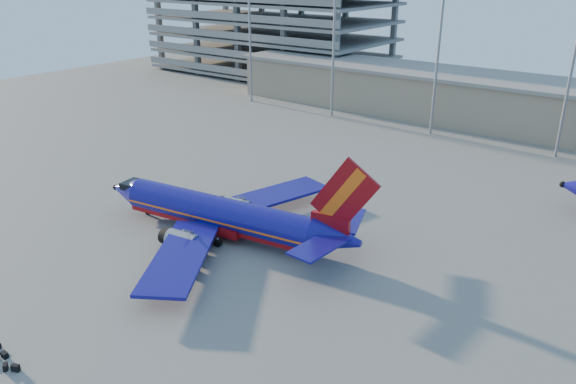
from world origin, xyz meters
name	(u,v)px	position (x,y,z in m)	size (l,w,h in m)	color
ground	(291,241)	(0.00, 0.00, 0.00)	(220.00, 220.00, 0.00)	slate
terminal_building	(546,108)	(10.00, 58.00, 4.32)	(122.00, 16.00, 8.50)	gray
parking_garage	(272,27)	(-62.00, 74.05, 11.73)	(62.00, 32.00, 21.40)	slate
light_mast_row	(505,31)	(5.00, 46.00, 17.55)	(101.60, 1.60, 28.65)	gray
aircraft_main	(226,215)	(-6.24, -3.15, 2.36)	(32.56, 31.11, 11.06)	navy
baggage_tug	(183,261)	(-4.74, -10.77, 0.80)	(2.27, 1.52, 1.54)	orange
luggage_pile	(1,358)	(-5.37, -28.03, 0.24)	(4.17, 1.49, 0.53)	black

